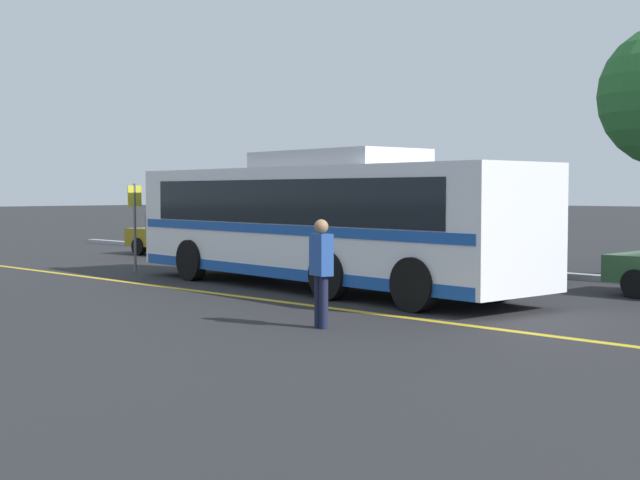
{
  "coord_description": "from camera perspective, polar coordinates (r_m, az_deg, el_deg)",
  "views": [
    {
      "loc": [
        12.98,
        -14.41,
        2.18
      ],
      "look_at": [
        -0.94,
        -0.28,
        1.1
      ],
      "focal_mm": 50.0,
      "sensor_mm": 36.0,
      "label": 1
    }
  ],
  "objects": [
    {
      "name": "bus_stop_sign",
      "position": [
        24.41,
        -11.77,
        1.49
      ],
      "size": [
        0.07,
        0.4,
        2.39
      ],
      "rotation": [
        0.0,
        0.0,
        1.48
      ],
      "color": "#59595E",
      "rests_on": "ground_plane"
    },
    {
      "name": "parked_car_2",
      "position": [
        22.41,
        9.71,
        -0.64
      ],
      "size": [
        4.27,
        1.89,
        1.45
      ],
      "rotation": [
        0.0,
        0.0,
        1.56
      ],
      "color": "black",
      "rests_on": "ground_plane"
    },
    {
      "name": "pedestrian_0",
      "position": [
        14.16,
        0.08,
        -1.68
      ],
      "size": [
        0.47,
        0.33,
        1.74
      ],
      "rotation": [
        0.0,
        0.0,
        2.84
      ],
      "color": "#191E38",
      "rests_on": "ground_plane"
    },
    {
      "name": "lane_strip_0",
      "position": [
        18.46,
        -4.81,
        -3.66
      ],
      "size": [
        31.21,
        0.2,
        0.01
      ],
      "primitive_type": "cube",
      "rotation": [
        0.0,
        0.0,
        1.57
      ],
      "color": "gold",
      "rests_on": "ground_plane"
    },
    {
      "name": "curb_strip",
      "position": [
        24.53,
        9.83,
        -1.84
      ],
      "size": [
        39.21,
        0.36,
        0.15
      ],
      "primitive_type": "cube",
      "color": "#99999E",
      "rests_on": "ground_plane"
    },
    {
      "name": "parked_car_0",
      "position": [
        30.64,
        -8.85,
        0.32
      ],
      "size": [
        4.02,
        2.17,
        1.37
      ],
      "rotation": [
        0.0,
        0.0,
        -1.5
      ],
      "color": "olive",
      "rests_on": "ground_plane"
    },
    {
      "name": "transit_bus",
      "position": [
        19.83,
        0.03,
        1.32
      ],
      "size": [
        11.68,
        3.49,
        3.06
      ],
      "rotation": [
        0.0,
        0.0,
        1.48
      ],
      "color": "white",
      "rests_on": "ground_plane"
    },
    {
      "name": "ground_plane",
      "position": [
        19.52,
        2.55,
        -3.29
      ],
      "size": [
        220.0,
        220.0,
        0.0
      ],
      "primitive_type": "plane",
      "color": "#262628"
    },
    {
      "name": "parked_car_1",
      "position": [
        26.26,
        -0.24,
        -0.01
      ],
      "size": [
        4.83,
        2.02,
        1.44
      ],
      "rotation": [
        0.0,
        0.0,
        1.55
      ],
      "color": "#335B33",
      "rests_on": "ground_plane"
    }
  ]
}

